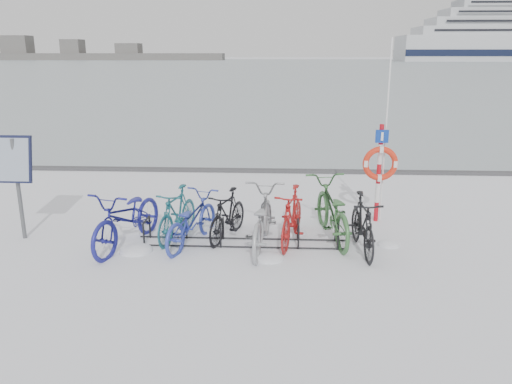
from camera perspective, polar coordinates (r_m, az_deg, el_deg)
The scene contains 16 objects.
ground at distance 9.53m, azimuth -1.73°, elevation -5.91°, with size 900.00×900.00×0.00m, color white.
ice_sheet at distance 163.87m, azimuth 2.76°, elevation 14.35°, with size 400.00×298.00×0.02m, color #A4B2B9.
quay_edge at distance 15.15m, azimuth 0.06°, elevation 2.46°, with size 400.00×0.25×0.10m, color #3F3F42.
bike_rack at distance 9.46m, azimuth -1.74°, elevation -4.89°, with size 4.00×0.48×0.46m.
info_board at distance 10.40m, azimuth -25.87°, elevation 2.73°, with size 0.68×0.26×2.02m.
lifebuoy_station at distance 10.70m, azimuth 14.01°, elevation 3.17°, with size 0.73×0.22×3.79m.
shoreline at distance 295.54m, azimuth -22.34°, elevation 14.32°, with size 180.00×12.00×9.50m.
bike_0 at distance 9.56m, azimuth -14.44°, elevation -2.61°, with size 0.78×2.23×1.17m, color navy.
bike_1 at distance 9.80m, azimuth -9.01°, elevation -2.28°, with size 0.49×1.72×1.03m, color #185762.
bike_2 at distance 9.44m, azimuth -7.43°, elevation -3.00°, with size 0.66×1.91×1.00m, color #2E3EA7.
bike_3 at distance 9.69m, azimuth -3.28°, elevation -2.46°, with size 0.46×1.64×0.98m, color black.
bike_4 at distance 9.18m, azimuth 0.59°, elevation -2.94°, with size 0.76×2.18×1.14m, color #95989C.
bike_5 at distance 9.46m, azimuth 4.13°, elevation -2.60°, with size 0.51×1.81×1.09m, color #A71818.
bike_6 at distance 9.75m, azimuth 8.63°, elevation -1.86°, with size 0.79×2.27×1.19m, color #386C38.
bike_7 at distance 9.23m, azimuth 12.09°, elevation -3.43°, with size 0.51×1.79×1.08m, color black.
snow_drifts at distance 9.43m, azimuth -2.62°, elevation -6.15°, with size 5.18×1.85×0.21m.
Camera 1 is at (0.74, -8.84, 3.49)m, focal length 35.00 mm.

